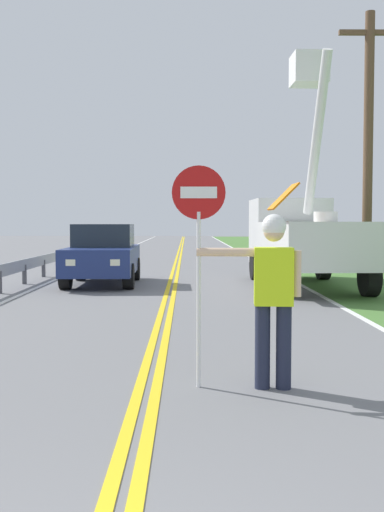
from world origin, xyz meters
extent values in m
cube|color=yellow|center=(-0.09, 20.00, 0.01)|extent=(0.11, 110.00, 0.01)
cube|color=yellow|center=(0.09, 20.00, 0.01)|extent=(0.11, 110.00, 0.01)
cube|color=silver|center=(3.60, 20.00, 0.01)|extent=(0.12, 110.00, 0.01)
cube|color=silver|center=(-3.60, 20.00, 0.01)|extent=(0.12, 110.00, 0.01)
cylinder|color=#1E2338|center=(1.42, 4.76, 0.44)|extent=(0.16, 0.16, 0.88)
cylinder|color=#1E2338|center=(1.20, 4.78, 0.44)|extent=(0.16, 0.16, 0.88)
cube|color=#C6EA19|center=(1.31, 4.77, 1.18)|extent=(0.42, 0.27, 0.60)
cylinder|color=beige|center=(0.81, 4.81, 1.43)|extent=(0.61, 0.14, 0.09)
cylinder|color=beige|center=(1.55, 4.75, 1.21)|extent=(0.09, 0.09, 0.48)
sphere|color=beige|center=(1.31, 4.77, 1.65)|extent=(0.22, 0.22, 0.22)
sphere|color=white|center=(1.31, 4.77, 1.70)|extent=(0.25, 0.25, 0.25)
cylinder|color=silver|center=(0.53, 4.84, 0.92)|extent=(0.04, 0.04, 1.85)
cylinder|color=#B71414|center=(0.53, 4.84, 2.05)|extent=(0.56, 0.03, 0.56)
cube|color=white|center=(0.53, 4.82, 2.05)|extent=(0.38, 0.01, 0.12)
cube|color=silver|center=(3.66, 13.68, 1.21)|extent=(2.43, 4.66, 1.10)
cube|color=silver|center=(3.56, 17.13, 1.46)|extent=(2.26, 2.16, 2.00)
cube|color=#1E2833|center=(3.53, 18.16, 1.76)|extent=(1.98, 0.12, 0.90)
cylinder|color=silver|center=(3.69, 12.76, 1.88)|extent=(0.56, 0.56, 0.24)
cylinder|color=silver|center=(3.66, 13.69, 3.89)|extent=(0.30, 2.09, 3.87)
cube|color=white|center=(3.63, 14.62, 5.77)|extent=(0.93, 0.93, 0.80)
cube|color=orange|center=(2.53, 11.84, 2.31)|extent=(0.62, 0.82, 0.59)
cylinder|color=black|center=(2.54, 16.90, 0.46)|extent=(0.35, 0.93, 0.92)
cylinder|color=black|center=(4.60, 16.96, 0.46)|extent=(0.35, 0.93, 0.92)
cylinder|color=black|center=(2.66, 12.61, 0.46)|extent=(0.35, 0.93, 0.92)
cylinder|color=black|center=(4.72, 12.67, 0.46)|extent=(0.35, 0.93, 0.92)
cube|color=navy|center=(-1.96, 15.54, 0.70)|extent=(1.91, 4.13, 0.72)
cube|color=#1E2833|center=(-1.97, 15.79, 1.38)|extent=(1.65, 1.75, 0.64)
cube|color=#EAEACC|center=(-1.37, 13.52, 0.75)|extent=(0.24, 0.06, 0.16)
cube|color=#EAEACC|center=(-2.48, 13.50, 0.75)|extent=(0.24, 0.06, 0.16)
cylinder|color=black|center=(-1.12, 14.28, 0.34)|extent=(0.29, 0.69, 0.68)
cylinder|color=black|center=(-2.76, 14.25, 0.34)|extent=(0.29, 0.69, 0.68)
cylinder|color=black|center=(-1.17, 16.83, 0.34)|extent=(0.29, 0.69, 0.68)
cylinder|color=black|center=(-2.81, 16.80, 0.34)|extent=(0.29, 0.69, 0.68)
cylinder|color=brown|center=(5.72, 16.28, 3.92)|extent=(0.28, 0.28, 7.84)
cube|color=brown|center=(5.72, 16.28, 7.24)|extent=(1.80, 0.14, 0.14)
cube|color=#9EA0A3|center=(-4.20, 16.77, 0.55)|extent=(0.06, 32.00, 0.32)
cube|color=#4C4C51|center=(-4.20, 15.63, 0.28)|extent=(0.10, 0.10, 0.55)
cube|color=#4C4C51|center=(-4.20, 17.92, 0.28)|extent=(0.10, 0.10, 0.55)
cube|color=#4C4C51|center=(-4.20, 20.20, 0.28)|extent=(0.10, 0.10, 0.55)
cube|color=#4C4C51|center=(-4.20, 22.49, 0.28)|extent=(0.10, 0.10, 0.55)
cube|color=#4C4C51|center=(-4.20, 24.77, 0.28)|extent=(0.10, 0.10, 0.55)
cube|color=#4C4C51|center=(-4.20, 27.06, 0.28)|extent=(0.10, 0.10, 0.55)
cube|color=#4C4C51|center=(-4.20, 29.34, 0.28)|extent=(0.10, 0.10, 0.55)
cube|color=#4C4C51|center=(-4.20, 31.63, 0.28)|extent=(0.10, 0.10, 0.55)
camera|label=1|loc=(0.41, -1.45, 1.73)|focal=42.34mm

